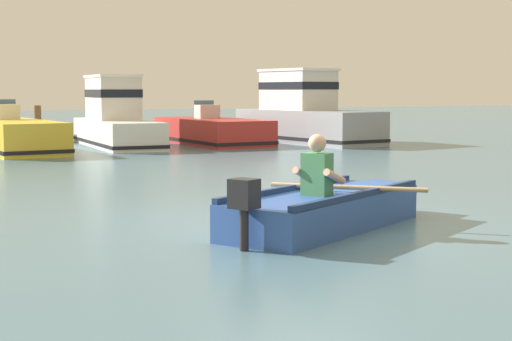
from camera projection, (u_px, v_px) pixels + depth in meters
name	position (u px, v px, depth m)	size (l,w,h in m)	color
ground_plane	(297.00, 220.00, 10.61)	(120.00, 120.00, 0.00)	slate
rowboat_with_person	(326.00, 208.00, 9.97)	(3.45, 2.48, 1.19)	#2D519E
moored_boat_yellow	(11.00, 136.00, 22.54)	(2.37, 5.79, 1.46)	gold
moored_boat_white	(116.00, 120.00, 24.61)	(1.76, 5.53, 2.18)	white
moored_boat_red	(212.00, 132.00, 25.71)	(2.35, 5.13, 1.38)	#B72D28
moored_boat_grey	(304.00, 115.00, 26.35)	(2.72, 6.17, 2.42)	gray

